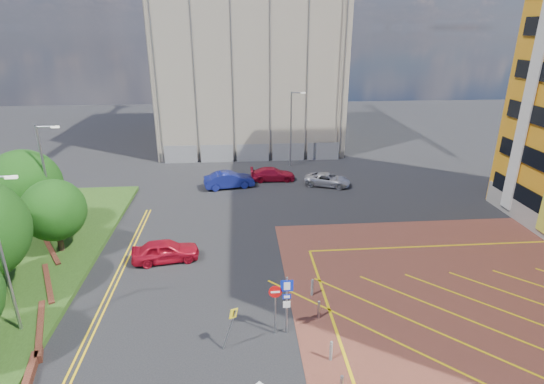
{
  "coord_description": "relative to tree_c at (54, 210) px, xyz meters",
  "views": [
    {
      "loc": [
        -1.58,
        -15.92,
        14.1
      ],
      "look_at": [
        0.04,
        3.99,
        6.34
      ],
      "focal_mm": 28.0,
      "sensor_mm": 36.0,
      "label": 1
    }
  ],
  "objects": [
    {
      "name": "ground",
      "position": [
        13.5,
        -10.0,
        -3.19
      ],
      "size": [
        140.0,
        140.0,
        0.0
      ],
      "primitive_type": "plane",
      "color": "black",
      "rests_on": "ground"
    },
    {
      "name": "retaining_wall",
      "position": [
        1.7,
        -8.0,
        -2.99
      ],
      "size": [
        6.06,
        20.33,
        0.4
      ],
      "color": "brown",
      "rests_on": "ground"
    },
    {
      "name": "tree_c",
      "position": [
        0.0,
        0.0,
        0.0
      ],
      "size": [
        4.0,
        4.0,
        4.9
      ],
      "color": "#3D2B1C",
      "rests_on": "grass_bed"
    },
    {
      "name": "tree_d",
      "position": [
        -3.0,
        3.0,
        0.68
      ],
      "size": [
        5.0,
        5.0,
        6.08
      ],
      "color": "#3D2B1C",
      "rests_on": "grass_bed"
    },
    {
      "name": "lamp_left_near",
      "position": [
        1.08,
        -8.0,
        1.47
      ],
      "size": [
        1.53,
        0.16,
        8.0
      ],
      "color": "#9EA0A8",
      "rests_on": "grass_bed"
    },
    {
      "name": "lamp_left_far",
      "position": [
        -0.92,
        2.0,
        1.47
      ],
      "size": [
        1.53,
        0.16,
        8.0
      ],
      "color": "#9EA0A8",
      "rests_on": "grass_bed"
    },
    {
      "name": "lamp_back",
      "position": [
        17.58,
        18.0,
        1.17
      ],
      "size": [
        1.53,
        0.16,
        8.0
      ],
      "color": "#9EA0A8",
      "rests_on": "ground"
    },
    {
      "name": "sign_cluster",
      "position": [
        13.8,
        -9.02,
        -1.24
      ],
      "size": [
        1.17,
        0.12,
        3.2
      ],
      "color": "#9EA0A8",
      "rests_on": "ground"
    },
    {
      "name": "warning_sign",
      "position": [
        11.32,
        -9.89,
        -1.76
      ],
      "size": [
        0.8,
        0.43,
        2.24
      ],
      "color": "#9EA0A8",
      "rests_on": "ground"
    },
    {
      "name": "bollard_row",
      "position": [
        15.8,
        -11.67,
        -2.72
      ],
      "size": [
        0.14,
        11.14,
        0.9
      ],
      "color": "#9EA0A8",
      "rests_on": "forecourt"
    },
    {
      "name": "construction_building",
      "position": [
        13.5,
        30.0,
        7.81
      ],
      "size": [
        21.2,
        19.2,
        22.0
      ],
      "primitive_type": "cube",
      "color": "#A89C8A",
      "rests_on": "ground"
    },
    {
      "name": "construction_fence",
      "position": [
        14.5,
        20.0,
        -2.19
      ],
      "size": [
        21.6,
        0.06,
        2.0
      ],
      "primitive_type": "cube",
      "color": "gray",
      "rests_on": "ground"
    },
    {
      "name": "car_red_left",
      "position": [
        7.04,
        -1.42,
        -2.47
      ],
      "size": [
        4.43,
        2.31,
        1.44
      ],
      "primitive_type": "imported",
      "rotation": [
        0.0,
        0.0,
        1.72
      ],
      "color": "red",
      "rests_on": "ground"
    },
    {
      "name": "car_blue_back",
      "position": [
        10.94,
        11.78,
        -2.43
      ],
      "size": [
        4.86,
        2.48,
        1.53
      ],
      "primitive_type": "imported",
      "rotation": [
        0.0,
        0.0,
        1.76
      ],
      "color": "navy",
      "rests_on": "ground"
    },
    {
      "name": "car_red_back",
      "position": [
        15.19,
        13.49,
        -2.56
      ],
      "size": [
        4.4,
        1.81,
        1.27
      ],
      "primitive_type": "imported",
      "rotation": [
        0.0,
        0.0,
        1.57
      ],
      "color": "#A50E26",
      "rests_on": "ground"
    },
    {
      "name": "car_silver_back",
      "position": [
        20.27,
        11.55,
        -2.59
      ],
      "size": [
        4.74,
        3.34,
        1.2
      ],
      "primitive_type": "imported",
      "rotation": [
        0.0,
        0.0,
        1.23
      ],
      "color": "silver",
      "rests_on": "ground"
    }
  ]
}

